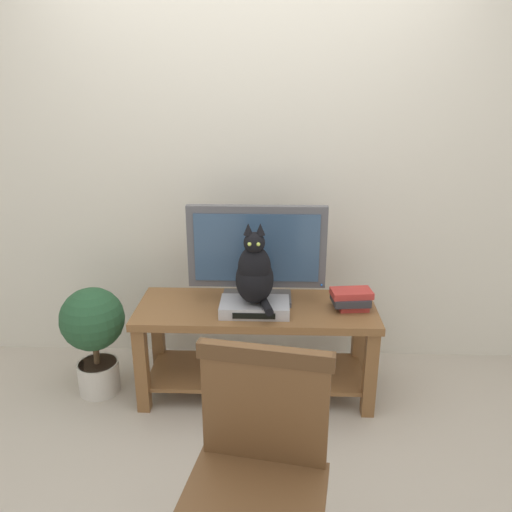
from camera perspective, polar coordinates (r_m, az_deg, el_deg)
The scene contains 9 objects.
ground_plane at distance 2.76m, azimuth -1.87°, elevation -20.92°, with size 12.00×12.00×0.00m, color #ADA393.
back_wall at distance 3.17m, azimuth -0.87°, elevation 12.43°, with size 7.00×0.12×2.80m, color beige.
tv_stand at distance 2.97m, azimuth 0.03°, elevation -8.72°, with size 1.36×0.51×0.56m.
tv at distance 2.85m, azimuth 0.09°, elevation 0.39°, with size 0.78×0.20×0.57m.
media_box at distance 2.81m, azimuth -0.15°, elevation -5.77°, with size 0.38×0.23×0.06m.
cat at distance 2.71m, azimuth -0.15°, elevation -1.95°, with size 0.21×0.30×0.46m.
wooden_chair at distance 1.86m, azimuth 0.14°, elevation -22.68°, with size 0.55×0.55×0.93m.
book_stack at distance 2.89m, azimuth 10.67°, elevation -4.76°, with size 0.24×0.17×0.11m.
potted_plant at distance 3.11m, azimuth -17.81°, elevation -8.00°, with size 0.37×0.37×0.66m.
Camera 1 is at (0.16, -2.10, 1.78)m, focal length 35.53 mm.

